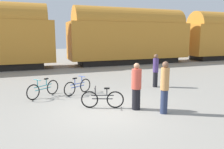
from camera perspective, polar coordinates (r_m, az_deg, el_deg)
name	(u,v)px	position (r m, az deg, el deg)	size (l,w,h in m)	color
ground_plane	(109,110)	(8.12, -0.80, -9.26)	(80.00, 80.00, 0.00)	gray
freight_train	(61,35)	(19.61, -13.16, 10.11)	(51.07, 2.96, 5.32)	black
rail_near	(64,68)	(19.09, -12.54, 1.75)	(63.07, 0.07, 0.01)	#4C4238
rail_far	(61,66)	(20.50, -13.11, 2.28)	(63.07, 0.07, 0.01)	#4C4238
bicycle_blue	(78,87)	(10.31, -8.93, -3.16)	(1.43, 0.85, 0.82)	black
bicycle_black	(102,99)	(8.26, -2.53, -6.41)	(1.53, 0.63, 0.81)	black
bicycle_teal	(43,89)	(10.17, -17.50, -3.65)	(1.44, 1.10, 0.84)	black
person_in_purple	(156,70)	(11.73, 11.32, 1.09)	(0.29, 0.29, 1.75)	black
person_in_tan	(165,87)	(7.75, 13.58, -3.22)	(0.29, 0.29, 1.84)	#283351
person_in_red	(136,87)	(8.02, 6.39, -3.15)	(0.36, 0.36, 1.73)	black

